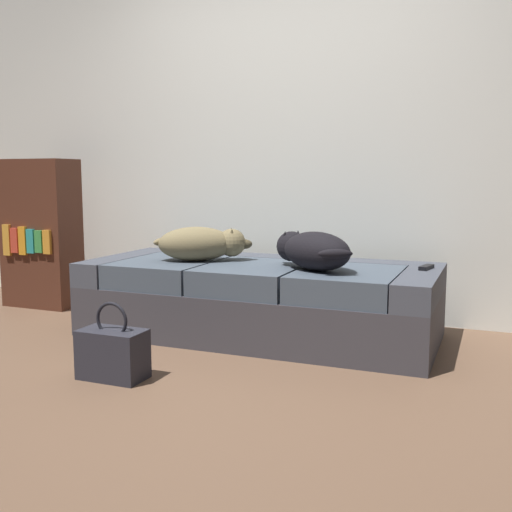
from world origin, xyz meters
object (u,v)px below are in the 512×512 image
at_px(handbag, 113,353).
at_px(dog_tan, 202,244).
at_px(dog_dark, 312,250).
at_px(tv_remote, 426,267).
at_px(couch, 259,299).
at_px(bookshelf, 41,233).

bearing_deg(handbag, dog_tan, 90.92).
relative_size(dog_dark, tv_remote, 3.95).
bearing_deg(tv_remote, couch, -160.05).
relative_size(couch, tv_remote, 14.18).
xyz_separation_m(couch, dog_dark, (0.37, -0.12, 0.34)).
xyz_separation_m(dog_tan, tv_remote, (1.34, 0.17, -0.10)).
distance_m(handbag, bookshelf, 1.95).
height_order(dog_dark, tv_remote, dog_dark).
xyz_separation_m(couch, handbag, (-0.35, -1.02, -0.10)).
relative_size(couch, handbag, 5.63).
bearing_deg(bookshelf, dog_tan, -8.28).
distance_m(tv_remote, handbag, 1.79).
xyz_separation_m(handbag, bookshelf, (-1.48, 1.20, 0.42)).
bearing_deg(dog_dark, bookshelf, 172.43).
bearing_deg(dog_dark, couch, 162.50).
bearing_deg(dog_tan, bookshelf, 171.72).
relative_size(couch, dog_tan, 3.56).
relative_size(tv_remote, handbag, 0.40).
distance_m(dog_tan, tv_remote, 1.36).
relative_size(dog_tan, bookshelf, 0.54).
relative_size(dog_dark, handbag, 1.57).
xyz_separation_m(dog_tan, dog_dark, (0.74, -0.08, 0.00)).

